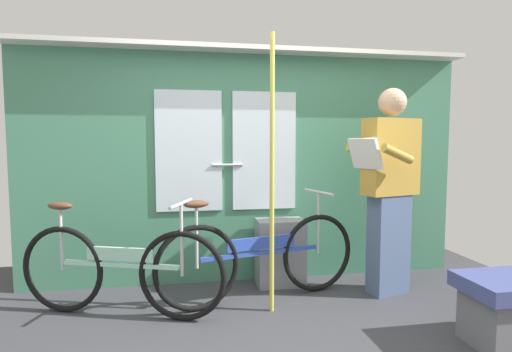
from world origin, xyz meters
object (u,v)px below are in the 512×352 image
handrail_pole (272,175)px  bicycle_leaning_behind (120,269)px  trash_bin_by_wall (280,252)px  passenger_reading_newspaper (389,186)px  bicycle_near_door (260,257)px

handrail_pole → bicycle_leaning_behind: bearing=174.9°
trash_bin_by_wall → handrail_pole: (-0.20, -0.57, 0.76)m
passenger_reading_newspaper → trash_bin_by_wall: 1.14m
bicycle_leaning_behind → passenger_reading_newspaper: 2.30m
bicycle_leaning_behind → passenger_reading_newspaper: passenger_reading_newspaper is taller
bicycle_near_door → handrail_pole: (0.05, -0.22, 0.70)m
bicycle_leaning_behind → handrail_pole: size_ratio=0.73×
bicycle_leaning_behind → handrail_pole: (1.15, -0.10, 0.70)m
bicycle_near_door → bicycle_leaning_behind: size_ratio=1.11×
bicycle_near_door → bicycle_leaning_behind: bicycle_near_door is taller
passenger_reading_newspaper → trash_bin_by_wall: (-0.87, 0.37, -0.63)m
bicycle_leaning_behind → handrail_pole: bearing=14.1°
bicycle_near_door → passenger_reading_newspaper: (1.12, -0.02, 0.57)m
bicycle_near_door → handrail_pole: 0.73m
bicycle_leaning_behind → trash_bin_by_wall: bicycle_leaning_behind is taller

